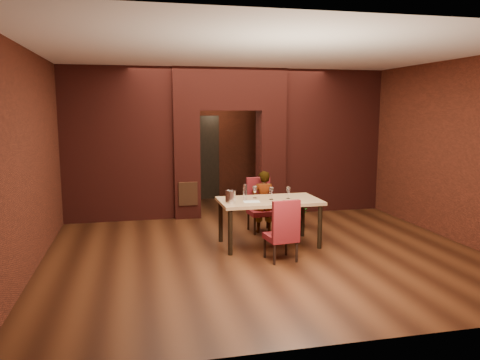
% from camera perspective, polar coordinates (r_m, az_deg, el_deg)
% --- Properties ---
extents(floor, '(8.00, 8.00, 0.00)m').
position_cam_1_polar(floor, '(8.63, 1.33, -7.04)').
color(floor, '#422010').
rests_on(floor, ground).
extents(ceiling, '(7.00, 8.00, 0.04)m').
position_cam_1_polar(ceiling, '(8.35, 1.41, 14.61)').
color(ceiling, silver).
rests_on(ceiling, ground).
extents(wall_back, '(7.00, 0.04, 3.20)m').
position_cam_1_polar(wall_back, '(12.25, -3.20, 5.22)').
color(wall_back, maroon).
rests_on(wall_back, ground).
extents(wall_front, '(7.00, 0.04, 3.20)m').
position_cam_1_polar(wall_front, '(4.59, 13.60, -0.80)').
color(wall_front, maroon).
rests_on(wall_front, ground).
extents(wall_left, '(0.04, 8.00, 3.20)m').
position_cam_1_polar(wall_left, '(8.22, -23.05, 2.85)').
color(wall_left, maroon).
rests_on(wall_left, ground).
extents(wall_right, '(0.04, 8.00, 3.20)m').
position_cam_1_polar(wall_right, '(9.79, 21.70, 3.75)').
color(wall_right, maroon).
rests_on(wall_right, ground).
extents(pillar_left, '(0.55, 0.55, 2.30)m').
position_cam_1_polar(pillar_left, '(10.18, -6.59, 1.93)').
color(pillar_left, maroon).
rests_on(pillar_left, ground).
extents(pillar_right, '(0.55, 0.55, 2.30)m').
position_cam_1_polar(pillar_right, '(10.55, 3.73, 2.20)').
color(pillar_right, maroon).
rests_on(pillar_right, ground).
extents(lintel, '(2.45, 0.55, 0.90)m').
position_cam_1_polar(lintel, '(10.26, -1.37, 10.98)').
color(lintel, maroon).
rests_on(lintel, ground).
extents(wing_wall_left, '(2.28, 0.35, 3.20)m').
position_cam_1_polar(wing_wall_left, '(10.09, -14.65, 4.21)').
color(wing_wall_left, maroon).
rests_on(wing_wall_left, ground).
extents(wing_wall_right, '(2.28, 0.35, 3.20)m').
position_cam_1_polar(wing_wall_right, '(10.99, 10.86, 4.68)').
color(wing_wall_right, maroon).
rests_on(wing_wall_right, ground).
extents(vent_panel, '(0.40, 0.03, 0.50)m').
position_cam_1_polar(vent_panel, '(9.98, -6.34, -1.69)').
color(vent_panel, brown).
rests_on(vent_panel, ground).
extents(rear_door, '(0.90, 0.08, 2.10)m').
position_cam_1_polar(rear_door, '(12.17, -4.99, 2.58)').
color(rear_door, black).
rests_on(rear_door, ground).
extents(rear_door_frame, '(1.02, 0.04, 2.22)m').
position_cam_1_polar(rear_door_frame, '(12.13, -4.96, 2.56)').
color(rear_door_frame, black).
rests_on(rear_door_frame, ground).
extents(dining_table, '(1.73, 0.99, 0.80)m').
position_cam_1_polar(dining_table, '(8.09, 3.56, -5.17)').
color(dining_table, tan).
rests_on(dining_table, ground).
extents(chair_far, '(0.50, 0.50, 1.03)m').
position_cam_1_polar(chair_far, '(8.93, 2.62, -3.11)').
color(chair_far, maroon).
rests_on(chair_far, ground).
extents(chair_near, '(0.50, 0.50, 0.98)m').
position_cam_1_polar(chair_near, '(7.30, 5.00, -6.02)').
color(chair_near, maroon).
rests_on(chair_near, ground).
extents(person_seated, '(0.46, 0.33, 1.19)m').
position_cam_1_polar(person_seated, '(8.87, 2.86, -2.67)').
color(person_seated, silver).
rests_on(person_seated, ground).
extents(wine_glass_a, '(0.08, 0.08, 0.21)m').
position_cam_1_polar(wine_glass_a, '(8.10, 1.82, -1.49)').
color(wine_glass_a, white).
rests_on(wine_glass_a, dining_table).
extents(wine_glass_b, '(0.09, 0.09, 0.21)m').
position_cam_1_polar(wine_glass_b, '(7.97, 3.83, -1.66)').
color(wine_glass_b, white).
rests_on(wine_glass_b, dining_table).
extents(wine_glass_c, '(0.08, 0.08, 0.20)m').
position_cam_1_polar(wine_glass_c, '(8.09, 5.90, -1.57)').
color(wine_glass_c, white).
rests_on(wine_glass_c, dining_table).
extents(tasting_sheet, '(0.29, 0.23, 0.00)m').
position_cam_1_polar(tasting_sheet, '(7.80, 1.43, -2.64)').
color(tasting_sheet, silver).
rests_on(tasting_sheet, dining_table).
extents(wine_bucket, '(0.17, 0.17, 0.21)m').
position_cam_1_polar(wine_bucket, '(7.68, -1.17, -2.05)').
color(wine_bucket, silver).
rests_on(wine_bucket, dining_table).
extents(water_bottle, '(0.06, 0.06, 0.28)m').
position_cam_1_polar(water_bottle, '(7.91, 0.62, -1.47)').
color(water_bottle, silver).
rests_on(water_bottle, dining_table).
extents(potted_plant, '(0.54, 0.51, 0.47)m').
position_cam_1_polar(potted_plant, '(9.37, 7.00, -4.35)').
color(potted_plant, '#22651D').
rests_on(potted_plant, ground).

